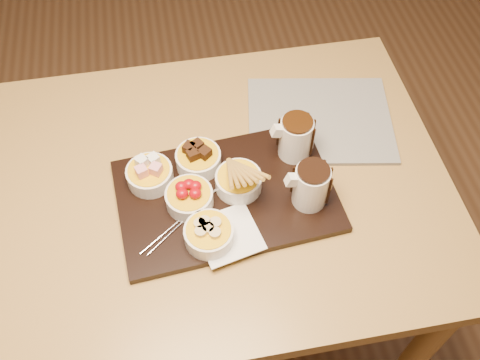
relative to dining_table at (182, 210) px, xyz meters
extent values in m
plane|color=#55341D|center=(0.00, 0.00, -0.65)|extent=(5.00, 5.00, 0.00)
cube|color=#A27C3C|center=(0.00, 0.00, 0.08)|extent=(1.20, 0.80, 0.04)
cylinder|color=#A27C3C|center=(-0.54, 0.34, -0.30)|extent=(0.06, 0.06, 0.71)
cylinder|color=#A27C3C|center=(0.54, 0.34, -0.30)|extent=(0.06, 0.06, 0.71)
cylinder|color=#A27C3C|center=(0.54, -0.34, -0.30)|extent=(0.06, 0.06, 0.71)
cube|color=black|center=(0.10, -0.05, 0.11)|extent=(0.48, 0.34, 0.02)
cube|color=white|center=(0.09, -0.15, 0.12)|extent=(0.14, 0.14, 0.00)
cylinder|color=white|center=(-0.06, 0.01, 0.14)|extent=(0.10, 0.10, 0.04)
cylinder|color=white|center=(0.05, 0.04, 0.14)|extent=(0.10, 0.10, 0.04)
cylinder|color=white|center=(0.02, -0.06, 0.14)|extent=(0.10, 0.10, 0.04)
cylinder|color=white|center=(0.13, -0.04, 0.14)|extent=(0.10, 0.10, 0.04)
cylinder|color=white|center=(0.05, -0.15, 0.14)|extent=(0.10, 0.10, 0.04)
cylinder|color=silver|center=(0.27, -0.10, 0.17)|extent=(0.08, 0.08, 0.10)
cylinder|color=silver|center=(0.27, 0.03, 0.17)|extent=(0.08, 0.08, 0.10)
cube|color=beige|center=(0.36, 0.13, 0.10)|extent=(0.38, 0.33, 0.01)
camera|label=1|loc=(0.01, -0.69, 1.06)|focal=40.00mm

